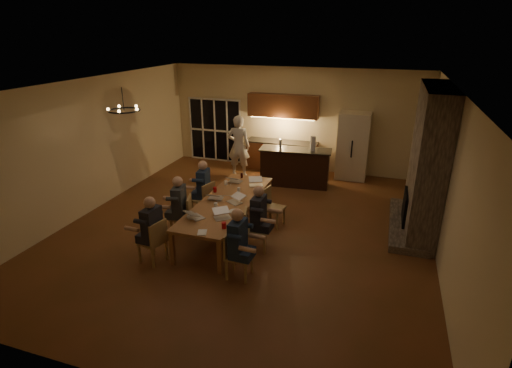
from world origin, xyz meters
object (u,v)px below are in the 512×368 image
at_px(chair_right_far, 274,208).
at_px(chair_left_far, 203,199).
at_px(person_left_far, 204,188).
at_px(can_silver, 215,211).
at_px(bar_island, 295,167).
at_px(person_left_near, 152,230).
at_px(chair_left_mid, 181,216).
at_px(chair_right_near, 239,255).
at_px(bar_blender, 313,144).
at_px(chandelier, 124,110).
at_px(plate_left, 193,217).
at_px(laptop_a, 196,212).
at_px(redcup_near, 224,225).
at_px(redcup_mid, 215,190).
at_px(bar_bottle, 280,143).
at_px(laptop_f, 256,181).
at_px(laptop_b, 222,213).
at_px(refrigerator, 353,146).
at_px(chair_right_mid, 256,230).
at_px(person_left_mid, 179,207).
at_px(plate_near, 234,211).
at_px(mug_front, 216,205).
at_px(laptop_c, 215,194).
at_px(laptop_d, 235,198).
at_px(person_right_mid, 259,218).
at_px(standing_person, 239,146).
at_px(mug_mid, 239,189).
at_px(dining_table, 228,216).
at_px(laptop_e, 235,177).
at_px(plate_far, 258,190).
at_px(chair_left_near, 152,241).
at_px(can_cola, 242,175).

bearing_deg(chair_right_far, chair_left_far, 103.59).
relative_size(person_left_far, can_silver, 11.50).
bearing_deg(bar_island, person_left_near, -113.70).
xyz_separation_m(chair_left_mid, chair_right_near, (1.79, -1.13, 0.00)).
bearing_deg(bar_blender, chandelier, -149.75).
bearing_deg(person_left_far, chair_left_mid, -10.32).
bearing_deg(plate_left, person_left_near, -129.23).
relative_size(laptop_a, redcup_near, 2.67).
height_order(person_left_far, redcup_mid, person_left_far).
relative_size(redcup_near, can_silver, 1.00).
bearing_deg(chair_right_near, bar_bottle, 5.48).
bearing_deg(laptop_f, laptop_b, -116.12).
height_order(bar_island, chandelier, chandelier).
relative_size(refrigerator, can_silver, 16.67).
xyz_separation_m(chair_right_mid, person_left_mid, (-1.75, 0.06, 0.24)).
bearing_deg(plate_near, refrigerator, 68.82).
bearing_deg(chair_right_near, mug_front, 38.29).
height_order(person_left_far, plate_near, person_left_far).
relative_size(person_left_far, bar_blender, 3.40).
height_order(chair_right_far, person_left_far, person_left_far).
xyz_separation_m(laptop_c, plate_near, (0.64, -0.50, -0.10)).
bearing_deg(laptop_d, chair_left_mid, -128.91).
bearing_deg(bar_island, person_right_mid, -93.56).
height_order(standing_person, plate_near, standing_person).
distance_m(chair_left_mid, chair_left_far, 0.98).
bearing_deg(plate_near, chair_right_mid, -9.86).
bearing_deg(bar_bottle, mug_mid, -95.20).
distance_m(refrigerator, redcup_mid, 4.86).
bearing_deg(mug_mid, dining_table, -95.65).
distance_m(person_left_far, mug_mid, 0.93).
height_order(laptop_d, can_silver, laptop_d).
distance_m(bar_island, laptop_e, 2.39).
distance_m(laptop_b, plate_far, 1.63).
distance_m(chair_left_near, plate_left, 0.91).
distance_m(chair_left_far, plate_near, 1.61).
distance_m(dining_table, can_cola, 1.53).
bearing_deg(plate_far, mug_front, -115.77).
relative_size(person_left_mid, mug_mid, 13.80).
distance_m(chair_left_mid, redcup_mid, 1.01).
xyz_separation_m(bar_island, standing_person, (-1.82, 0.24, 0.40)).
bearing_deg(plate_far, chair_right_near, -80.40).
relative_size(chair_left_near, laptop_a, 2.78).
bearing_deg(mug_mid, standing_person, 110.67).
bearing_deg(bar_blender, chair_right_near, -116.49).
distance_m(laptop_b, redcup_mid, 1.39).
bearing_deg(laptop_d, chandelier, -130.17).
distance_m(chair_right_near, can_silver, 1.27).
relative_size(person_left_near, redcup_mid, 11.50).
height_order(person_left_mid, standing_person, standing_person).
bearing_deg(chair_left_near, chair_left_far, -167.77).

